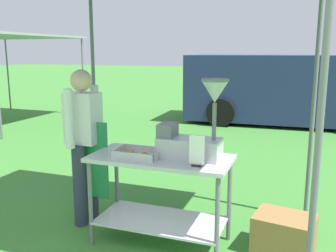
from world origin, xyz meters
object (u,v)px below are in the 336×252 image
Objects in this scene: menu_sign at (197,153)px; vendor at (84,139)px; supply_crate at (284,234)px; van_navy at (289,88)px; donut_fryer at (194,133)px; donut_cart at (161,181)px; donut_tray at (138,155)px.

vendor reaches higher than menu_sign.
van_navy reaches higher than supply_crate.
donut_fryer is at bearing 112.21° from menu_sign.
menu_sign is 6.92m from van_navy.
vendor is at bearing 175.05° from donut_fryer.
donut_fryer reaches higher than donut_cart.
vendor is 2.80× the size of supply_crate.
van_navy is at bearing 82.89° from donut_cart.
menu_sign is at bearing -152.02° from supply_crate.
donut_cart is at bearing -169.50° from supply_crate.
van_navy reaches higher than donut_fryer.
donut_tray reaches higher than donut_cart.
supply_crate is at bearing 10.50° from donut_cart.
vendor is at bearing 165.46° from menu_sign.
donut_tray is at bearing 170.85° from menu_sign.
menu_sign is (0.58, -0.09, 0.09)m from donut_tray.
supply_crate is (0.81, 0.15, -0.90)m from donut_fryer.
donut_cart is at bearing -10.03° from vendor.
vendor is (-0.71, 0.24, 0.04)m from donut_tray.
vendor is 6.79m from van_navy.
menu_sign reaches higher than supply_crate.
donut_tray is at bearing -98.60° from van_navy.
menu_sign is 1.13m from supply_crate.
vendor is at bearing 161.25° from donut_tray.
van_navy is (0.45, 6.90, -0.08)m from menu_sign.
donut_fryer reaches higher than donut_tray.
vendor is (-0.90, 0.16, 0.30)m from donut_cart.
van_navy is (-0.27, 6.52, 0.70)m from supply_crate.
donut_fryer is 1.22m from supply_crate.
donut_fryer is 0.44× the size of vendor.
donut_fryer is 1.24× the size of supply_crate.
vendor is at bearing -104.86° from van_navy.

